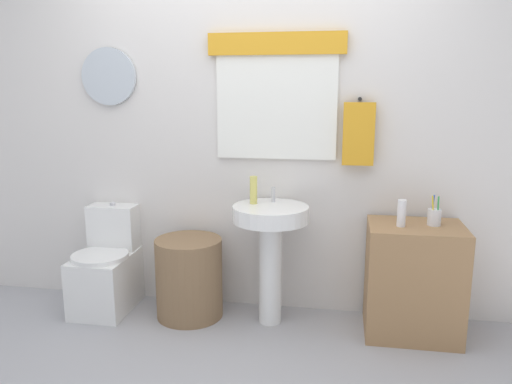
# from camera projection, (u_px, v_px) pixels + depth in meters

# --- Properties ---
(back_wall) EXTENTS (4.40, 0.18, 2.60)m
(back_wall) POSITION_uv_depth(u_px,v_px,m) (253.00, 122.00, 3.38)
(back_wall) COLOR silver
(back_wall) RESTS_ON ground_plane
(toilet) EXTENTS (0.38, 0.51, 0.73)m
(toilet) POSITION_uv_depth(u_px,v_px,m) (107.00, 269.00, 3.50)
(toilet) COLOR white
(toilet) RESTS_ON ground_plane
(laundry_hamper) EXTENTS (0.45, 0.45, 0.54)m
(laundry_hamper) POSITION_uv_depth(u_px,v_px,m) (189.00, 278.00, 3.37)
(laundry_hamper) COLOR #846647
(laundry_hamper) RESTS_ON ground_plane
(pedestal_sink) EXTENTS (0.49, 0.49, 0.79)m
(pedestal_sink) POSITION_uv_depth(u_px,v_px,m) (270.00, 237.00, 3.21)
(pedestal_sink) COLOR white
(pedestal_sink) RESTS_ON ground_plane
(faucet) EXTENTS (0.03, 0.03, 0.10)m
(faucet) POSITION_uv_depth(u_px,v_px,m) (273.00, 195.00, 3.27)
(faucet) COLOR silver
(faucet) RESTS_ON pedestal_sink
(wooden_cabinet) EXTENTS (0.57, 0.44, 0.71)m
(wooden_cabinet) POSITION_uv_depth(u_px,v_px,m) (413.00, 280.00, 3.11)
(wooden_cabinet) COLOR #9E754C
(wooden_cabinet) RESTS_ON ground_plane
(soap_bottle) EXTENTS (0.05, 0.05, 0.18)m
(soap_bottle) POSITION_uv_depth(u_px,v_px,m) (253.00, 190.00, 3.22)
(soap_bottle) COLOR #DBD166
(soap_bottle) RESTS_ON pedestal_sink
(lotion_bottle) EXTENTS (0.05, 0.05, 0.16)m
(lotion_bottle) POSITION_uv_depth(u_px,v_px,m) (402.00, 213.00, 2.99)
(lotion_bottle) COLOR white
(lotion_bottle) RESTS_ON wooden_cabinet
(toothbrush_cup) EXTENTS (0.08, 0.08, 0.19)m
(toothbrush_cup) POSITION_uv_depth(u_px,v_px,m) (434.00, 217.00, 3.02)
(toothbrush_cup) COLOR silver
(toothbrush_cup) RESTS_ON wooden_cabinet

